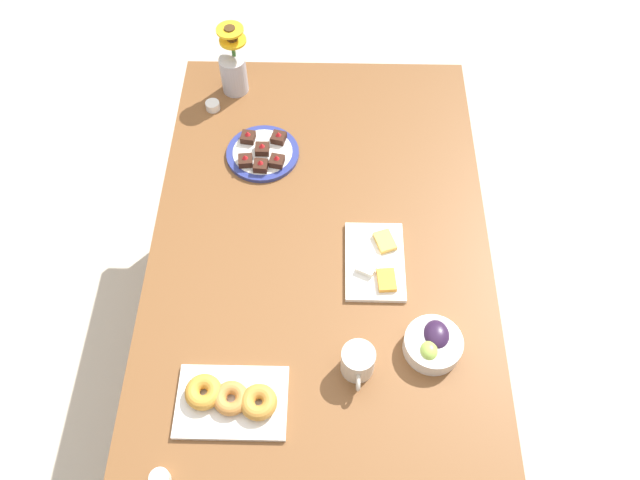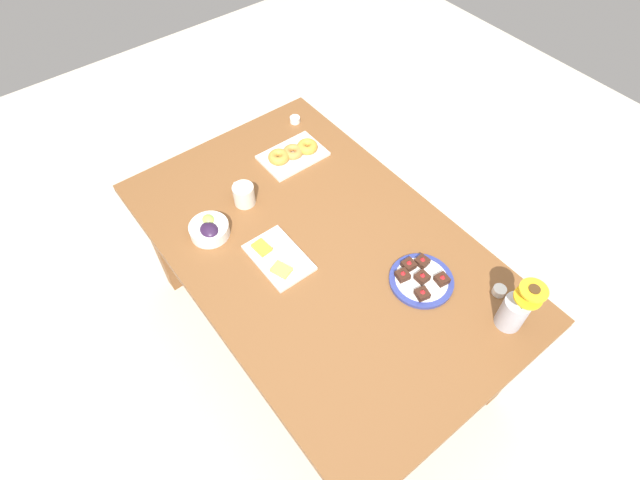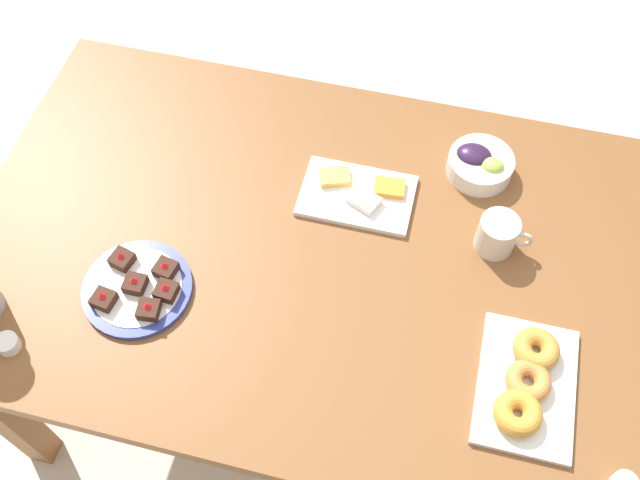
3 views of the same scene
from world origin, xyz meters
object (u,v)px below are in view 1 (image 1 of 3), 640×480
Objects in this scene: croissant_platter at (231,399)px; dessert_plate at (263,153)px; jam_cup_honey at (160,479)px; grape_bowl at (433,344)px; dining_table at (320,262)px; jam_cup_berry at (213,105)px; cheese_platter at (376,261)px; coffee_mug at (358,362)px; flower_vase at (234,70)px.

croissant_platter is 0.82m from dessert_plate.
jam_cup_honey is (0.19, -0.15, -0.01)m from croissant_platter.
grape_bowl is 0.55× the size of croissant_platter.
jam_cup_berry is (-0.56, -0.38, 0.10)m from dining_table.
dining_table is at bearing -107.49° from cheese_platter.
coffee_mug is (0.37, 0.10, 0.13)m from dining_table.
flower_vase is (-1.32, 0.05, 0.07)m from jam_cup_honey.
cheese_platter is 0.80m from jam_cup_honey.
jam_cup_berry is at bearing -179.25° from jam_cup_honey.
jam_cup_honey is (0.29, -0.47, -0.03)m from coffee_mug.
dessert_plate is (0.21, 0.19, -0.00)m from jam_cup_berry.
jam_cup_honey is 1.32m from flower_vase.
grape_bowl is 0.30m from cheese_platter.
cheese_platter reaches higher than dining_table.
dining_table is at bearing 151.25° from jam_cup_honey.
coffee_mug is at bearing 15.57° from dining_table.
cheese_platter is 5.42× the size of jam_cup_berry.
coffee_mug is at bearing 21.77° from flower_vase.
coffee_mug reaches higher than jam_cup_honey.
dessert_plate is at bearing -157.73° from coffee_mug.
dining_table is at bearing 34.06° from jam_cup_berry.
dining_table is at bearing -135.87° from grape_bowl.
jam_cup_honey is at bearing -40.68° from cheese_platter.
croissant_platter reaches higher than jam_cup_berry.
grape_bowl is 0.83m from dessert_plate.
jam_cup_honey is 1.03m from dessert_plate.
jam_cup_berry reaches higher than dining_table.
coffee_mug is 0.47× the size of cheese_platter.
coffee_mug is at bearing 121.68° from jam_cup_honey.
jam_cup_berry is 0.20× the size of flower_vase.
grape_bowl is 1.15m from flower_vase.
dining_table is 0.53m from croissant_platter.
coffee_mug is at bearing 27.35° from jam_cup_berry.
dessert_plate is (-0.35, -0.19, 0.10)m from dining_table.
grape_bowl reaches higher than dining_table.
dining_table is 0.45m from grape_bowl.
jam_cup_berry is (-0.87, -0.68, -0.01)m from grape_bowl.
jam_cup_berry is at bearing -170.85° from croissant_platter.
jam_cup_berry is at bearing -138.21° from dessert_plate.
dessert_plate is at bearing 170.51° from jam_cup_honey.
jam_cup_honey is 1.00× the size of jam_cup_berry.
grape_bowl reaches higher than croissant_platter.
grape_bowl is at bearing 117.66° from jam_cup_honey.
flower_vase is (-1.13, -0.10, 0.06)m from croissant_platter.
croissant_platter is at bearing -41.79° from cheese_platter.
dessert_plate reaches higher than jam_cup_honey.
cheese_platter is (-0.26, -0.14, -0.02)m from grape_bowl.
coffee_mug is at bearing -73.00° from grape_bowl.
grape_bowl is 3.22× the size of jam_cup_honey.
cheese_platter is at bearing 138.21° from croissant_platter.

